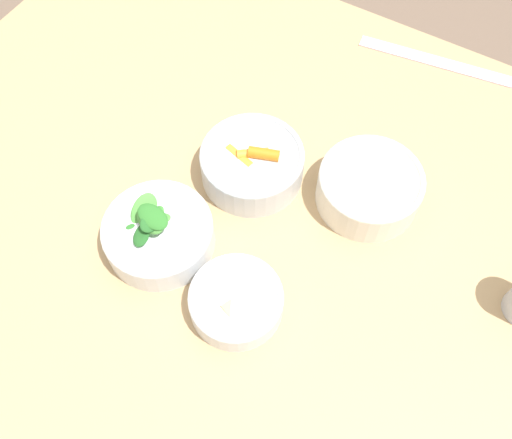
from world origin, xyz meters
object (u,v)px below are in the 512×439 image
object	(u,v)px
bowl_beans_hotdog	(369,189)
bowl_carrots	(254,165)
bowl_greens	(158,233)
ruler	(443,63)
bowl_cookies	(236,301)

from	to	relation	value
bowl_beans_hotdog	bowl_carrots	bearing A→B (deg)	-163.29
bowl_carrots	bowl_greens	size ratio (longest dim) A/B	1.00
ruler	bowl_cookies	bearing A→B (deg)	-97.68
bowl_cookies	bowl_carrots	bearing A→B (deg)	114.07
bowl_beans_hotdog	ruler	world-z (taller)	bowl_beans_hotdog
ruler	bowl_beans_hotdog	bearing A→B (deg)	-89.74
bowl_beans_hotdog	bowl_cookies	bearing A→B (deg)	-107.54
bowl_beans_hotdog	ruler	distance (m)	0.36
bowl_greens	bowl_cookies	bearing A→B (deg)	-11.45
bowl_greens	bowl_cookies	xyz separation A→B (m)	(0.16, -0.03, -0.01)
bowl_beans_hotdog	ruler	bearing A→B (deg)	90.26
bowl_cookies	ruler	world-z (taller)	bowl_cookies
bowl_carrots	bowl_cookies	xyz separation A→B (m)	(0.10, -0.22, -0.01)
bowl_carrots	ruler	size ratio (longest dim) A/B	0.52
bowl_carrots	bowl_cookies	world-z (taller)	bowl_carrots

